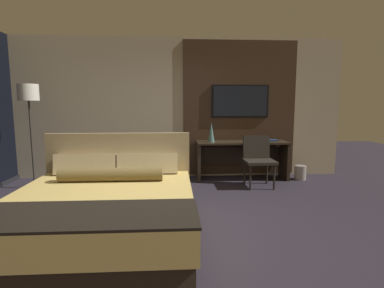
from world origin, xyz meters
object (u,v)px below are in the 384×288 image
(tv, at_px, (240,101))
(waste_bin, at_px, (300,173))
(desk, at_px, (241,153))
(floor_lamp, at_px, (29,101))
(vase_tall, at_px, (211,132))
(desk_chair, at_px, (258,156))
(book, at_px, (272,140))
(bed, at_px, (105,209))

(tv, relative_size, waste_bin, 4.14)
(desk, relative_size, waste_bin, 6.41)
(floor_lamp, height_order, vase_tall, floor_lamp)
(vase_tall, bearing_deg, tv, 25.58)
(desk, bearing_deg, vase_tall, -173.34)
(desk, bearing_deg, tv, 90.00)
(desk, relative_size, floor_lamp, 0.98)
(desk_chair, relative_size, waste_bin, 3.27)
(vase_tall, bearing_deg, desk_chair, -29.70)
(desk, distance_m, floor_lamp, 3.99)
(book, height_order, waste_bin, book)
(waste_bin, bearing_deg, vase_tall, 177.37)
(book, relative_size, waste_bin, 0.80)
(book, bearing_deg, vase_tall, -177.15)
(desk, height_order, floor_lamp, floor_lamp)
(desk_chair, relative_size, vase_tall, 2.41)
(desk, distance_m, desk_chair, 0.56)
(floor_lamp, relative_size, book, 8.12)
(bed, height_order, desk, bed)
(bed, distance_m, floor_lamp, 2.92)
(desk, distance_m, vase_tall, 0.76)
(bed, bearing_deg, desk, 49.76)
(tv, bearing_deg, bed, -127.86)
(desk_chair, distance_m, vase_tall, 1.00)
(desk_chair, xyz_separation_m, vase_tall, (-0.80, 0.46, 0.40))
(desk_chair, distance_m, book, 0.70)
(desk_chair, bearing_deg, vase_tall, 149.48)
(desk_chair, xyz_separation_m, book, (0.42, 0.52, 0.22))
(bed, relative_size, vase_tall, 5.64)
(bed, xyz_separation_m, floor_lamp, (-1.69, 2.04, 1.23))
(desk_chair, bearing_deg, book, 50.14)
(tv, bearing_deg, desk_chair, -76.24)
(floor_lamp, xyz_separation_m, book, (4.43, 0.47, -0.77))
(tv, bearing_deg, vase_tall, -154.42)
(waste_bin, bearing_deg, floor_lamp, -176.25)
(tv, xyz_separation_m, vase_tall, (-0.62, -0.30, -0.60))
(floor_lamp, distance_m, waste_bin, 5.18)
(bed, height_order, waste_bin, bed)
(desk, distance_m, waste_bin, 1.23)
(desk, xyz_separation_m, desk_chair, (0.18, -0.53, 0.04))
(desk_chair, bearing_deg, desk, 108.38)
(tv, bearing_deg, floor_lamp, -169.58)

